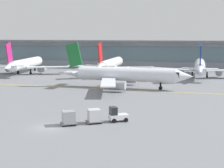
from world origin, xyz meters
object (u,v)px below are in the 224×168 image
object	(u,v)px
taxiing_regional_jet	(125,75)
baggage_tug	(117,115)
cargo_dolly_lead	(94,116)
cargo_dolly_trailing	(69,118)
gate_airplane_2	(111,64)
gate_airplane_3	(200,67)
gate_airplane_1	(26,64)

from	to	relation	value
taxiing_regional_jet	baggage_tug	xyz separation A→B (m)	(3.15, -29.55, -2.11)
baggage_tug	cargo_dolly_lead	size ratio (longest dim) A/B	1.13
cargo_dolly_lead	cargo_dolly_trailing	distance (m)	3.48
cargo_dolly_lead	cargo_dolly_trailing	xyz separation A→B (m)	(-3.09, -1.61, 0.00)
gate_airplane_2	cargo_dolly_trailing	distance (m)	59.90
gate_airplane_3	baggage_tug	distance (m)	55.15
taxiing_regional_jet	baggage_tug	distance (m)	29.79
cargo_dolly_trailing	cargo_dolly_lead	bearing A→B (deg)	0.00
gate_airplane_1	cargo_dolly_trailing	size ratio (longest dim) A/B	11.19
gate_airplane_3	cargo_dolly_lead	size ratio (longest dim) A/B	11.20
gate_airplane_1	gate_airplane_3	size ratio (longest dim) A/B	1.00
taxiing_regional_jet	cargo_dolly_lead	bearing A→B (deg)	-83.35
gate_airplane_1	cargo_dolly_lead	bearing A→B (deg)	-150.57
gate_airplane_2	cargo_dolly_lead	bearing A→B (deg)	-168.32
gate_airplane_3	gate_airplane_1	bearing A→B (deg)	94.18
taxiing_regional_jet	baggage_tug	bearing A→B (deg)	-77.75
cargo_dolly_trailing	taxiing_regional_jet	bearing A→B (deg)	57.45
gate_airplane_2	taxiing_regional_jet	size ratio (longest dim) A/B	0.96
taxiing_regional_jet	cargo_dolly_trailing	world-z (taller)	taxiing_regional_jet
cargo_dolly_trailing	baggage_tug	bearing A→B (deg)	-0.00
gate_airplane_2	gate_airplane_3	bearing A→B (deg)	-93.91
gate_airplane_2	taxiing_regional_jet	distance (m)	28.15
gate_airplane_1	gate_airplane_2	world-z (taller)	same
baggage_tug	cargo_dolly_lead	bearing A→B (deg)	180.00
gate_airplane_1	cargo_dolly_lead	xyz separation A→B (m)	(33.54, -54.27, -1.84)
cargo_dolly_trailing	gate_airplane_1	bearing A→B (deg)	90.98
taxiing_regional_jet	cargo_dolly_lead	distance (m)	31.12
gate_airplane_1	taxiing_regional_jet	size ratio (longest dim) A/B	0.96
gate_airplane_2	baggage_tug	size ratio (longest dim) A/B	9.87
gate_airplane_1	gate_airplane_2	xyz separation A→B (m)	(25.23, 3.76, 0.00)
gate_airplane_2	gate_airplane_3	size ratio (longest dim) A/B	1.00
gate_airplane_2	gate_airplane_3	xyz separation A→B (m)	(25.74, -3.36, 0.00)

